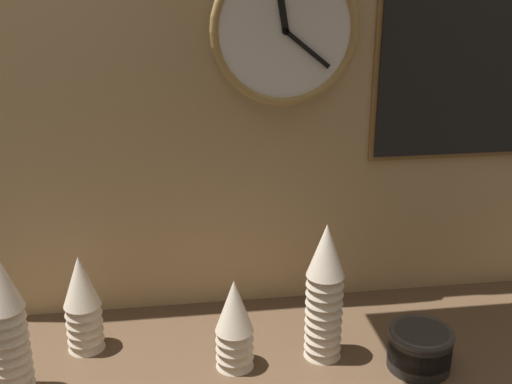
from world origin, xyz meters
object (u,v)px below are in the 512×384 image
(cup_stack_center_right, at_px, (325,292))
(menu_board, at_px, (475,39))
(cup_stack_center, at_px, (234,324))
(bowl_stack_right, at_px, (420,347))
(cup_stack_left, at_px, (82,303))
(wall_clock, at_px, (285,31))
(cup_stack_far_left, at_px, (6,326))

(cup_stack_center_right, distance_m, menu_board, 0.69)
(cup_stack_center, bearing_deg, cup_stack_center_right, 3.51)
(cup_stack_center_right, bearing_deg, bowl_stack_right, -20.20)
(cup_stack_left, height_order, cup_stack_center, cup_stack_left)
(bowl_stack_right, height_order, wall_clock, wall_clock)
(cup_stack_left, height_order, menu_board, menu_board)
(bowl_stack_right, bearing_deg, wall_clock, 127.03)
(cup_stack_center, distance_m, wall_clock, 0.65)
(cup_stack_far_left, height_order, cup_stack_center, cup_stack_far_left)
(cup_stack_center_right, distance_m, wall_clock, 0.58)
(bowl_stack_right, distance_m, menu_board, 0.72)
(bowl_stack_right, bearing_deg, menu_board, 57.48)
(cup_stack_left, height_order, cup_stack_far_left, cup_stack_far_left)
(cup_stack_center_right, relative_size, menu_board, 0.55)
(cup_stack_left, xyz_separation_m, cup_stack_center, (0.32, -0.11, -0.01))
(cup_stack_left, bearing_deg, cup_stack_far_left, -130.07)
(wall_clock, distance_m, menu_board, 0.45)
(cup_stack_center, relative_size, menu_board, 0.36)
(cup_stack_far_left, height_order, menu_board, menu_board)
(cup_stack_center, xyz_separation_m, menu_board, (0.60, 0.27, 0.55))
(cup_stack_left, xyz_separation_m, cup_stack_far_left, (-0.12, -0.15, 0.04))
(cup_stack_far_left, height_order, bowl_stack_right, cup_stack_far_left)
(cup_stack_left, bearing_deg, wall_clock, 17.35)
(cup_stack_far_left, bearing_deg, cup_stack_center_right, 4.07)
(cup_stack_far_left, distance_m, menu_board, 1.19)
(cup_stack_center_right, bearing_deg, wall_clock, 100.80)
(wall_clock, bearing_deg, cup_stack_center_right, -79.20)
(cup_stack_center_right, bearing_deg, menu_board, 32.54)
(cup_stack_far_left, distance_m, cup_stack_center, 0.45)
(cup_stack_center, bearing_deg, wall_clock, 60.48)
(bowl_stack_right, bearing_deg, cup_stack_center_right, 159.80)
(cup_stack_left, relative_size, cup_stack_center_right, 0.72)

